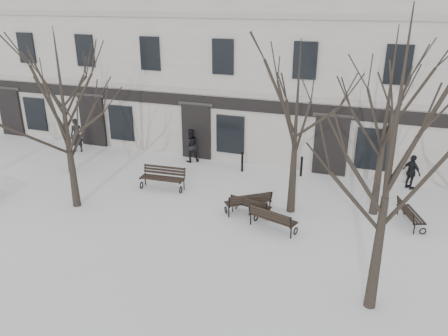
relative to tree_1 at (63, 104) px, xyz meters
The scene contains 17 objects.
ground 7.36m from the tree_1, ahead, with size 100.00×100.00×0.00m, color white.
building 13.53m from the tree_1, 64.02° to the left, with size 40.40×10.20×11.40m.
tree_1 is the anchor object (origin of this frame).
tree_2 12.05m from the tree_1, 12.10° to the right, with size 5.60×5.60×8.00m.
tree_4 4.10m from the tree_1, 130.56° to the left, with size 4.86×4.86×6.94m.
tree_5 8.85m from the tree_1, 16.61° to the left, with size 4.74×4.74×6.77m.
tree_6 12.14m from the tree_1, 16.45° to the left, with size 5.07×5.07×7.24m.
bench_1 9.01m from the tree_1, ahead, with size 1.92×1.16×0.92m.
bench_2 8.20m from the tree_1, 12.95° to the left, with size 1.67×0.85×0.81m.
bench_3 5.35m from the tree_1, 47.30° to the left, with size 2.05×0.87×1.01m.
bench_4 8.09m from the tree_1, 14.37° to the left, with size 1.84×1.62×0.93m.
bench_5 13.81m from the tree_1, 12.86° to the left, with size 1.12×1.74×0.83m.
bollard_a 8.84m from the tree_1, 48.39° to the left, with size 0.13×0.13×1.03m.
bollard_b 11.03m from the tree_1, 37.87° to the left, with size 0.13×0.13×1.02m.
pedestrian_a 8.38m from the tree_1, 126.50° to the left, with size 0.69×0.45×1.88m, color black.
pedestrian_b 8.08m from the tree_1, 69.96° to the left, with size 0.87×0.68×1.80m, color black.
pedestrian_c 15.25m from the tree_1, 26.58° to the left, with size 0.94×0.39×1.60m, color black.
Camera 1 is at (5.41, -12.48, 8.06)m, focal length 35.00 mm.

